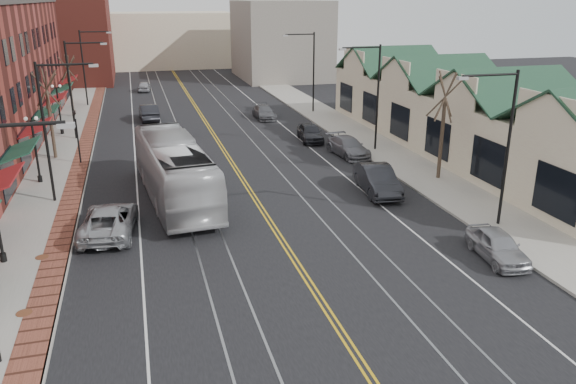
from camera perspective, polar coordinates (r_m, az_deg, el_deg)
ground at (r=21.90m, az=4.30°, el=-12.40°), size 160.00×160.00×0.00m
sidewalk_left at (r=39.59m, az=-22.69°, el=0.96°), size 4.00×120.00×0.15m
sidewalk_right at (r=43.33m, az=10.49°, el=3.64°), size 4.00×120.00×0.15m
building_right at (r=45.71m, az=17.52°, el=6.75°), size 8.00×36.00×4.60m
backdrop_left at (r=88.14m, az=-22.34°, el=14.93°), size 14.00×18.00×14.00m
backdrop_mid at (r=102.95m, az=-12.13°, el=14.91°), size 22.00×14.00×9.00m
backdrop_right at (r=85.47m, az=-0.80°, el=15.19°), size 12.00×16.00×11.00m
streetlight_l_1 at (r=34.43m, az=-22.88°, el=6.93°), size 3.33×0.25×8.00m
streetlight_l_2 at (r=50.13m, az=-20.83°, el=10.60°), size 3.33×0.25×8.00m
streetlight_l_3 at (r=65.98m, az=-19.75°, el=12.51°), size 3.33×0.25×8.00m
streetlight_r_0 at (r=30.02m, az=20.92°, el=5.56°), size 3.33×0.25×8.00m
streetlight_r_1 at (r=43.69m, az=8.60°, el=10.52°), size 3.33×0.25×8.00m
streetlight_r_2 at (r=58.56m, az=2.20°, el=12.87°), size 3.33×0.25×8.00m
lamppost_l_2 at (r=39.15m, az=-24.24°, el=3.81°), size 0.84×0.28×4.27m
lamppost_l_3 at (r=52.72m, az=-22.21°, el=7.67°), size 0.84×0.28×4.27m
tree_left_near at (r=44.64m, az=-23.06°, el=7.42°), size 1.78×1.37×6.48m
tree_left_far at (r=60.37m, az=-21.29°, el=10.13°), size 1.66×1.28×6.02m
tree_right_mid at (r=37.58m, az=15.46°, el=6.67°), size 1.90×1.46×6.93m
manhole_mid at (r=23.89m, az=-25.23°, el=-11.05°), size 0.60×0.60×0.02m
manhole_far at (r=28.30m, az=-23.71°, el=-6.07°), size 0.60×0.60×0.02m
traffic_signal at (r=42.70m, az=-20.64°, el=5.64°), size 0.18×0.15×3.80m
transit_bus at (r=33.75m, az=-11.48°, el=2.20°), size 4.25×13.26×3.63m
parked_suv at (r=29.87m, az=-17.74°, el=-2.75°), size 3.14×5.72×1.52m
parked_car_a at (r=27.56m, az=20.51°, el=-5.11°), size 2.07×4.17×1.36m
parked_car_b at (r=34.89m, az=9.04°, el=1.24°), size 2.36×5.29×1.69m
parked_car_c at (r=42.98m, az=6.14°, el=4.59°), size 2.43×5.00×1.40m
parked_car_d at (r=47.26m, az=2.27°, el=6.07°), size 2.20×4.50×1.48m
distant_car_left at (r=57.16m, az=-13.96°, el=7.87°), size 1.92×4.83×1.56m
distant_car_right at (r=56.31m, az=-2.44°, el=8.10°), size 1.80×4.41×1.28m
distant_car_far at (r=75.39m, az=-14.39°, el=10.36°), size 1.91×3.91×1.29m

